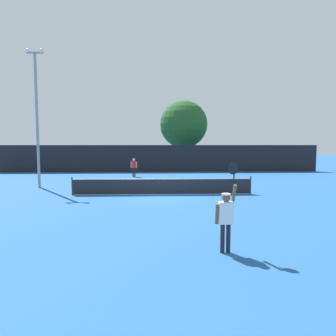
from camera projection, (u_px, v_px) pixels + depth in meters
name	position (u px, v px, depth m)	size (l,w,h in m)	color
ground_plane	(162.00, 195.00, 17.45)	(120.00, 120.00, 0.00)	#235693
tennis_net	(162.00, 186.00, 17.41)	(10.58, 0.08, 1.07)	#232328
perimeter_fence	(160.00, 159.00, 31.47)	(34.00, 0.12, 2.85)	black
player_serving	(226.00, 214.00, 8.05)	(0.67, 0.39, 2.49)	white
player_receiving	(134.00, 166.00, 26.77)	(0.57, 0.24, 1.64)	red
tennis_ball	(213.00, 197.00, 16.59)	(0.07, 0.07, 0.07)	#CCE033
light_pole	(37.00, 111.00, 19.93)	(1.18, 0.28, 9.28)	gray
large_tree	(184.00, 125.00, 36.13)	(5.77, 5.77, 8.23)	brown
parked_car_near	(139.00, 161.00, 38.84)	(2.14, 4.30, 1.69)	white
parked_car_mid	(241.00, 161.00, 37.82)	(2.36, 4.39, 1.69)	navy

